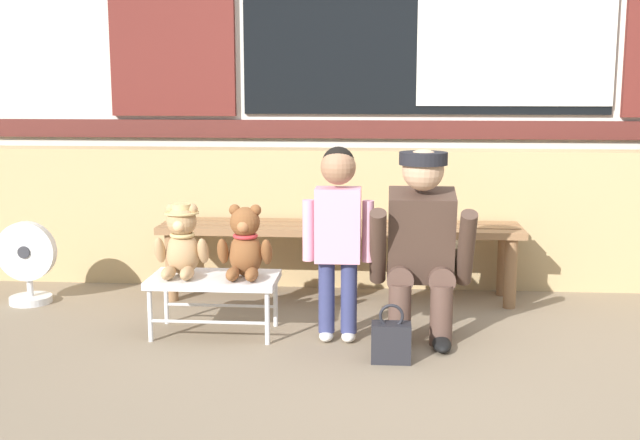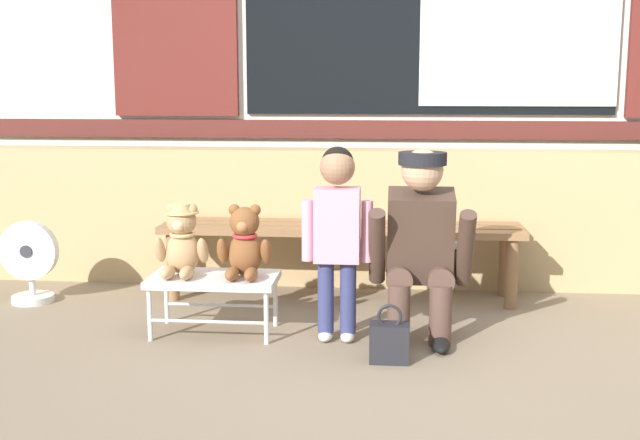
% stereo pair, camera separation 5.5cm
% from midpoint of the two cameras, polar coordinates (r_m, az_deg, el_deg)
% --- Properties ---
extents(ground_plane, '(60.00, 60.00, 0.00)m').
position_cam_midpoint_polar(ground_plane, '(3.81, 7.98, -9.75)').
color(ground_plane, '#84725B').
extents(brick_low_wall, '(6.53, 0.25, 0.85)m').
position_cam_midpoint_polar(brick_low_wall, '(5.09, 7.14, 0.14)').
color(brick_low_wall, tan).
rests_on(brick_low_wall, ground).
extents(wooden_bench_long, '(2.10, 0.40, 0.44)m').
position_cam_midpoint_polar(wooden_bench_long, '(4.74, 1.06, -1.13)').
color(wooden_bench_long, '#8E6642').
rests_on(wooden_bench_long, ground).
extents(small_display_bench, '(0.64, 0.36, 0.30)m').
position_cam_midpoint_polar(small_display_bench, '(4.13, -7.83, -4.37)').
color(small_display_bench, silver).
rests_on(small_display_bench, ground).
extents(teddy_bear_with_hat, '(0.28, 0.27, 0.36)m').
position_cam_midpoint_polar(teddy_bear_with_hat, '(4.12, -10.06, -1.52)').
color(teddy_bear_with_hat, tan).
rests_on(teddy_bear_with_hat, small_display_bench).
extents(teddy_bear_plain, '(0.28, 0.26, 0.36)m').
position_cam_midpoint_polar(teddy_bear_plain, '(4.06, -5.68, -1.73)').
color(teddy_bear_plain, brown).
rests_on(teddy_bear_plain, small_display_bench).
extents(child_standing, '(0.35, 0.18, 0.96)m').
position_cam_midpoint_polar(child_standing, '(3.92, 0.87, -0.16)').
color(child_standing, navy).
rests_on(child_standing, ground).
extents(adult_crouching, '(0.50, 0.49, 0.95)m').
position_cam_midpoint_polar(adult_crouching, '(3.98, 6.86, -1.72)').
color(adult_crouching, brown).
rests_on(adult_crouching, ground).
extents(handbag_on_ground, '(0.18, 0.11, 0.27)m').
position_cam_midpoint_polar(handbag_on_ground, '(3.75, 4.59, -8.49)').
color(handbag_on_ground, '#232328').
rests_on(handbag_on_ground, ground).
extents(floor_fan, '(0.34, 0.24, 0.48)m').
position_cam_midpoint_polar(floor_fan, '(4.95, -20.16, -2.86)').
color(floor_fan, silver).
rests_on(floor_fan, ground).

